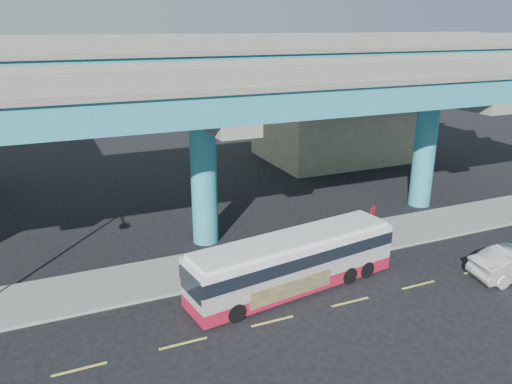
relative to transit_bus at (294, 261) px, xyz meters
name	(u,v)px	position (x,y,z in m)	size (l,w,h in m)	color
ground	(270,318)	(-2.12, -1.87, -1.52)	(120.00, 120.00, 0.00)	black
sidewalk	(226,264)	(-2.12, 3.63, -1.44)	(70.00, 4.00, 0.15)	gray
lane_markings	(273,321)	(-2.12, -2.17, -1.51)	(58.00, 0.12, 0.01)	#D8C64C
viaduct	(200,85)	(-2.12, 7.24, 7.62)	(52.00, 12.40, 11.70)	teal
building_beige	(339,121)	(15.88, 21.11, 1.99)	(14.00, 10.23, 7.00)	#BDAF87
transit_bus	(294,261)	(0.00, 0.00, 0.00)	(11.00, 3.86, 2.77)	maroon
stop_sign	(372,217)	(6.19, 2.31, 0.46)	(0.65, 0.45, 2.54)	gray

